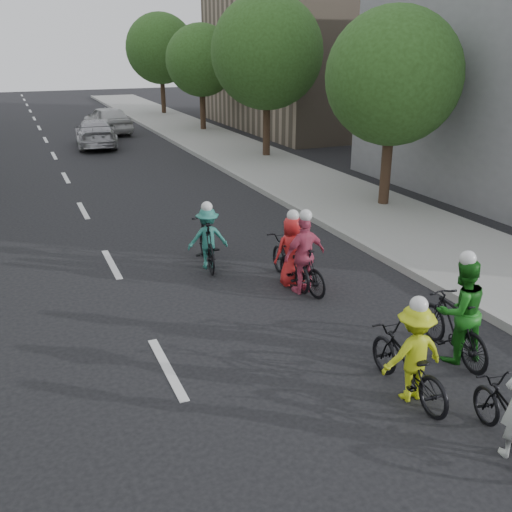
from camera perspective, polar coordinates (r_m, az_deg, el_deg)
ground at (r=9.45m, az=-8.89°, el=-11.04°), size 120.00×120.00×0.00m
sidewalk_right at (r=20.96m, az=5.38°, el=7.13°), size 4.00×80.00×0.15m
curb_right at (r=20.11m, az=0.46°, el=6.69°), size 0.18×80.00×0.18m
bldg_se at (r=36.52m, az=6.23°, el=19.02°), size 10.00×14.00×8.00m
tree_r_0 at (r=17.97m, az=13.57°, el=17.00°), size 4.00×4.00×5.97m
tree_r_1 at (r=25.76m, az=1.10°, el=19.68°), size 4.80×4.80×6.93m
tree_r_2 at (r=34.17m, az=-5.50°, el=18.89°), size 4.00×4.00×5.97m
tree_r_3 at (r=42.80m, az=-9.53°, el=19.78°), size 4.80×4.80×6.93m
cyclist_0 at (r=8.70m, az=15.15°, el=-9.99°), size 0.98×1.87×1.63m
cyclist_1 at (r=13.18m, az=-4.92°, el=1.53°), size 1.00×1.96×1.58m
cyclist_2 at (r=9.85m, az=19.47°, el=-5.90°), size 0.92×1.84×1.91m
cyclist_3 at (r=12.25m, az=3.47°, el=-0.15°), size 0.77×1.93×1.67m
cyclist_4 at (r=11.84m, az=4.73°, el=-0.57°), size 1.01×1.70×1.80m
follow_car_lead at (r=30.21m, az=-15.76°, el=11.76°), size 2.32×4.83×1.36m
follow_car_trail at (r=34.63m, az=-14.66°, el=13.06°), size 2.44×4.76×1.55m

